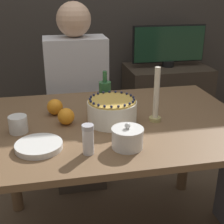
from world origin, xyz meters
name	(u,v)px	position (x,y,z in m)	size (l,w,h in m)	color
dining_table	(116,143)	(0.00, 0.00, 0.63)	(1.26, 0.91, 0.75)	brown
cake	(112,111)	(-0.03, -0.02, 0.81)	(0.23, 0.23, 0.13)	white
sugar_bowl	(127,138)	(-0.02, -0.28, 0.80)	(0.13, 0.13, 0.11)	white
sugar_shaker	(88,139)	(-0.18, -0.30, 0.82)	(0.05, 0.05, 0.12)	white
plate_stack	(39,146)	(-0.37, -0.22, 0.77)	(0.19, 0.19, 0.02)	white
candle	(156,100)	(0.18, -0.05, 0.86)	(0.06, 0.06, 0.26)	tan
bottle	(105,95)	(-0.03, 0.16, 0.83)	(0.06, 0.06, 0.20)	#2D6638
cup	(18,124)	(-0.46, -0.05, 0.79)	(0.08, 0.08, 0.08)	white
orange_fruit_0	(55,107)	(-0.29, 0.13, 0.79)	(0.08, 0.08, 0.08)	orange
orange_fruit_1	(66,116)	(-0.24, 0.00, 0.79)	(0.08, 0.08, 0.08)	orange
person_man_blue_shirt	(78,110)	(-0.13, 0.65, 0.56)	(0.40, 0.34, 1.27)	#473D33
side_cabinet	(165,105)	(0.70, 1.13, 0.36)	(0.70, 0.46, 0.71)	#382D23
tv_monitor	(169,45)	(0.70, 1.13, 0.90)	(0.63, 0.10, 0.35)	black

